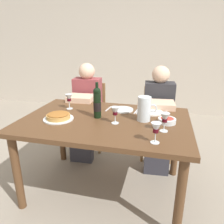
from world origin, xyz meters
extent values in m
plane|color=gray|center=(0.00, 0.00, 0.00)|extent=(8.00, 8.00, 0.00)
cube|color=beige|center=(0.00, 2.63, 1.40)|extent=(8.00, 0.10, 2.80)
cube|color=brown|center=(0.00, 0.00, 0.74)|extent=(1.50, 1.00, 0.04)
cylinder|color=brown|center=(-0.67, -0.42, 0.36)|extent=(0.07, 0.07, 0.72)
cylinder|color=brown|center=(0.67, -0.42, 0.36)|extent=(0.07, 0.07, 0.72)
cylinder|color=brown|center=(-0.67, 0.42, 0.36)|extent=(0.07, 0.07, 0.72)
cylinder|color=brown|center=(0.67, 0.42, 0.36)|extent=(0.07, 0.07, 0.72)
cylinder|color=black|center=(-0.08, 0.03, 0.88)|extent=(0.07, 0.07, 0.23)
sphere|color=black|center=(-0.08, 0.03, 1.01)|extent=(0.07, 0.07, 0.07)
cylinder|color=black|center=(-0.08, 0.03, 1.05)|extent=(0.03, 0.03, 0.07)
cylinder|color=black|center=(-0.08, 0.03, 0.87)|extent=(0.07, 0.07, 0.08)
cylinder|color=silver|center=(0.34, 0.05, 0.87)|extent=(0.12, 0.12, 0.22)
cylinder|color=silver|center=(0.34, 0.05, 0.83)|extent=(0.11, 0.11, 0.13)
torus|color=silver|center=(0.42, 0.05, 0.88)|extent=(0.07, 0.01, 0.07)
cylinder|color=silver|center=(-0.40, -0.11, 0.77)|extent=(0.27, 0.27, 0.01)
cylinder|color=#C18E47|center=(-0.40, -0.11, 0.79)|extent=(0.21, 0.21, 0.03)
ellipsoid|color=#9E6028|center=(-0.40, -0.11, 0.81)|extent=(0.19, 0.19, 0.02)
cylinder|color=silver|center=(0.54, 0.04, 0.78)|extent=(0.15, 0.15, 0.04)
ellipsoid|color=#B2382D|center=(0.54, 0.04, 0.80)|extent=(0.12, 0.12, 0.03)
cylinder|color=silver|center=(0.11, -0.08, 0.76)|extent=(0.06, 0.06, 0.00)
cylinder|color=silver|center=(0.11, -0.08, 0.80)|extent=(0.01, 0.01, 0.07)
cone|color=silver|center=(0.11, -0.08, 0.87)|extent=(0.07, 0.07, 0.07)
cylinder|color=#470A14|center=(0.11, -0.08, 0.85)|extent=(0.04, 0.04, 0.03)
cylinder|color=silver|center=(-0.43, 0.20, 0.76)|extent=(0.06, 0.06, 0.00)
cylinder|color=silver|center=(-0.43, 0.20, 0.80)|extent=(0.01, 0.01, 0.08)
cone|color=silver|center=(-0.43, 0.20, 0.88)|extent=(0.07, 0.07, 0.07)
cylinder|color=#470A14|center=(-0.43, 0.20, 0.86)|extent=(0.04, 0.04, 0.03)
cylinder|color=silver|center=(0.52, -0.14, 0.76)|extent=(0.06, 0.06, 0.00)
cylinder|color=silver|center=(0.52, -0.14, 0.80)|extent=(0.01, 0.01, 0.07)
cone|color=silver|center=(0.52, -0.14, 0.87)|extent=(0.07, 0.07, 0.08)
cylinder|color=#470A14|center=(0.52, -0.14, 0.85)|extent=(0.04, 0.04, 0.03)
cylinder|color=silver|center=(0.46, -0.36, 0.76)|extent=(0.06, 0.06, 0.00)
cylinder|color=silver|center=(0.46, -0.36, 0.80)|extent=(0.01, 0.01, 0.07)
cone|color=silver|center=(0.46, -0.36, 0.87)|extent=(0.07, 0.07, 0.08)
cylinder|color=#470A14|center=(0.46, -0.36, 0.85)|extent=(0.04, 0.04, 0.03)
cylinder|color=silver|center=(0.11, 0.28, 0.77)|extent=(0.21, 0.21, 0.01)
cylinder|color=white|center=(0.40, 0.28, 0.77)|extent=(0.22, 0.22, 0.01)
cube|color=silver|center=(-0.04, 0.28, 0.76)|extent=(0.03, 0.16, 0.00)
cube|color=silver|center=(0.26, 0.28, 0.76)|extent=(0.02, 0.18, 0.00)
cube|color=silver|center=(0.55, 0.28, 0.76)|extent=(0.03, 0.18, 0.00)
cube|color=silver|center=(0.25, 0.28, 0.76)|extent=(0.03, 0.16, 0.00)
cube|color=olive|center=(-0.45, 0.82, 0.46)|extent=(0.42, 0.42, 0.02)
cube|color=olive|center=(-0.46, 1.01, 0.67)|extent=(0.36, 0.05, 0.40)
cylinder|color=olive|center=(-0.61, 0.64, 0.23)|extent=(0.04, 0.04, 0.45)
cylinder|color=olive|center=(-0.27, 0.67, 0.23)|extent=(0.04, 0.04, 0.45)
cylinder|color=olive|center=(-0.63, 0.98, 0.23)|extent=(0.04, 0.04, 0.45)
cylinder|color=olive|center=(-0.29, 1.01, 0.23)|extent=(0.04, 0.04, 0.45)
cube|color=#8E3D42|center=(-0.45, 0.78, 0.72)|extent=(0.35, 0.22, 0.50)
sphere|color=beige|center=(-0.45, 0.78, 1.06)|extent=(0.20, 0.20, 0.20)
cube|color=#33333D|center=(-0.44, 0.59, 0.47)|extent=(0.33, 0.40, 0.14)
cube|color=#33333D|center=(-0.43, 0.45, 0.20)|extent=(0.28, 0.14, 0.40)
cube|color=beige|center=(-0.43, 0.51, 0.79)|extent=(0.30, 0.26, 0.06)
cube|color=olive|center=(0.45, 0.79, 0.46)|extent=(0.43, 0.43, 0.02)
cube|color=olive|center=(0.43, 0.97, 0.67)|extent=(0.36, 0.06, 0.40)
cylinder|color=olive|center=(0.29, 0.60, 0.23)|extent=(0.04, 0.04, 0.45)
cylinder|color=olive|center=(0.63, 0.63, 0.23)|extent=(0.04, 0.04, 0.45)
cylinder|color=olive|center=(0.27, 0.94, 0.23)|extent=(0.04, 0.04, 0.45)
cylinder|color=olive|center=(0.61, 0.97, 0.23)|extent=(0.04, 0.04, 0.45)
cube|color=#2D2D33|center=(0.45, 0.75, 0.72)|extent=(0.36, 0.23, 0.50)
sphere|color=beige|center=(0.45, 0.75, 1.06)|extent=(0.20, 0.20, 0.20)
cube|color=#33333D|center=(0.47, 0.56, 0.47)|extent=(0.34, 0.40, 0.14)
cube|color=#33333D|center=(0.48, 0.41, 0.20)|extent=(0.28, 0.14, 0.40)
cube|color=beige|center=(0.47, 0.47, 0.79)|extent=(0.31, 0.26, 0.06)
camera|label=1|loc=(0.50, -1.75, 1.46)|focal=34.52mm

